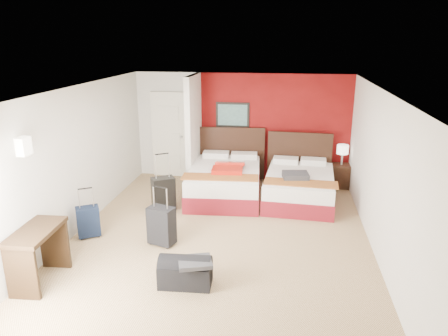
% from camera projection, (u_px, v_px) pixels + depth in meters
% --- Properties ---
extents(ground, '(6.50, 6.50, 0.00)m').
position_uv_depth(ground, '(220.00, 238.00, 7.24)').
color(ground, tan).
rests_on(ground, ground).
extents(room_walls, '(5.02, 6.52, 2.50)m').
position_uv_depth(room_walls, '(161.00, 144.00, 8.40)').
color(room_walls, silver).
rests_on(room_walls, ground).
extents(red_accent_panel, '(3.50, 0.04, 2.50)m').
position_uv_depth(red_accent_panel, '(273.00, 128.00, 9.81)').
color(red_accent_panel, maroon).
rests_on(red_accent_panel, ground).
extents(partition_wall, '(0.12, 1.20, 2.50)m').
position_uv_depth(partition_wall, '(194.00, 132.00, 9.47)').
color(partition_wall, silver).
rests_on(partition_wall, ground).
extents(entry_door, '(0.82, 0.06, 2.05)m').
position_uv_depth(entry_door, '(169.00, 135.00, 10.20)').
color(entry_door, silver).
rests_on(entry_door, ground).
extents(bed_left, '(1.60, 2.19, 0.63)m').
position_uv_depth(bed_left, '(225.00, 182.00, 9.03)').
color(bed_left, white).
rests_on(bed_left, ground).
extents(bed_right, '(1.49, 2.04, 0.59)m').
position_uv_depth(bed_right, '(299.00, 188.00, 8.78)').
color(bed_right, white).
rests_on(bed_right, ground).
extents(red_suitcase_open, '(0.67, 0.89, 0.11)m').
position_uv_depth(red_suitcase_open, '(229.00, 167.00, 8.81)').
color(red_suitcase_open, red).
rests_on(red_suitcase_open, bed_left).
extents(jacket_bundle, '(0.55, 0.46, 0.12)m').
position_uv_depth(jacket_bundle, '(295.00, 176.00, 8.40)').
color(jacket_bundle, '#38393E').
rests_on(jacket_bundle, bed_right).
extents(nightstand, '(0.38, 0.38, 0.53)m').
position_uv_depth(nightstand, '(340.00, 176.00, 9.60)').
color(nightstand, black).
rests_on(nightstand, ground).
extents(table_lamp, '(0.27, 0.27, 0.45)m').
position_uv_depth(table_lamp, '(342.00, 155.00, 9.46)').
color(table_lamp, white).
rests_on(table_lamp, nightstand).
extents(suitcase_black, '(0.51, 0.46, 0.65)m').
position_uv_depth(suitcase_black, '(164.00, 195.00, 8.29)').
color(suitcase_black, black).
rests_on(suitcase_black, ground).
extents(suitcase_charcoal, '(0.48, 0.38, 0.62)m').
position_uv_depth(suitcase_charcoal, '(162.00, 227.00, 6.92)').
color(suitcase_charcoal, black).
rests_on(suitcase_charcoal, ground).
extents(suitcase_navy, '(0.43, 0.38, 0.51)m').
position_uv_depth(suitcase_navy, '(88.00, 223.00, 7.20)').
color(suitcase_navy, black).
rests_on(suitcase_navy, ground).
extents(duffel_bag, '(0.73, 0.42, 0.36)m').
position_uv_depth(duffel_bag, '(185.00, 273.00, 5.82)').
color(duffel_bag, black).
rests_on(duffel_bag, ground).
extents(jacket_draped, '(0.53, 0.49, 0.06)m').
position_uv_depth(jacket_draped, '(195.00, 262.00, 5.69)').
color(jacket_draped, '#343439').
rests_on(jacket_draped, duffel_bag).
extents(desk, '(0.53, 0.99, 0.80)m').
position_uv_depth(desk, '(39.00, 256.00, 5.82)').
color(desk, black).
rests_on(desk, ground).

